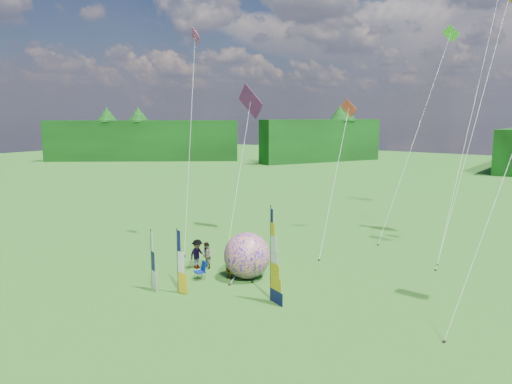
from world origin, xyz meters
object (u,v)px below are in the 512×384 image
Objects in this scene: spectator_b at (207,256)px; camp_chair at (200,271)px; side_banner_far at (151,260)px; spectator_c at (197,254)px; spectator_d at (257,256)px; feather_banner_main at (271,255)px; spectator_a at (230,266)px; side_banner_left at (178,261)px; kite_whale at (474,96)px; bol_inflatable at (247,255)px.

spectator_b reaches higher than camp_chair.
side_banner_far is 4.28m from spectator_c.
feather_banner_main is at bearing -174.69° from spectator_d.
spectator_a is at bearing -96.14° from spectator_c.
kite_whale reaches higher than side_banner_left.
spectator_a is 20.38m from kite_whale.
bol_inflatable reaches higher than spectator_c.
spectator_a is 0.92× the size of spectator_d.
spectator_c is at bearing -130.45° from spectator_b.
spectator_a is (-3.86, 1.40, -1.65)m from feather_banner_main.
spectator_d is at bearing -54.52° from spectator_c.
side_banner_left reaches higher than camp_chair.
kite_whale reaches higher than bol_inflatable.
camp_chair is (-1.47, -3.60, -0.29)m from spectator_d.
side_banner_far is 1.76× the size of spectator_c.
side_banner_far is at bearing -72.10° from spectator_b.
kite_whale is (10.26, 18.40, 9.09)m from side_banner_left.
spectator_b is (-1.55, 4.04, -0.89)m from side_banner_left.
side_banner_left is at bearing -150.11° from spectator_c.
bol_inflatable is 1.78× the size of spectator_a.
feather_banner_main is 4.50× the size of camp_chair.
spectator_a is 1.76m from camp_chair.
feather_banner_main is at bearing 44.08° from side_banner_far.
side_banner_far reaches higher than spectator_d.
spectator_a is 0.07× the size of kite_whale.
bol_inflatable is 1.48× the size of spectator_c.
side_banner_left is 1.63m from side_banner_far.
spectator_d is 0.08× the size of kite_whale.
feather_banner_main is 5.16m from side_banner_left.
feather_banner_main is 4.43m from spectator_a.
feather_banner_main reaches higher than spectator_b.
spectator_d is at bearing 77.77° from spectator_a.
feather_banner_main is 5.53m from camp_chair.
feather_banner_main reaches higher than side_banner_left.
side_banner_far is at bearing -135.94° from feather_banner_main.
side_banner_left reaches higher than side_banner_far.
side_banner_far is 3.09m from camp_chair.
side_banner_left is 4.33m from spectator_c.
spectator_b is at bearing 86.35° from spectator_d.
side_banner_far is 3.02× the size of camp_chair.
feather_banner_main is 2.91× the size of spectator_d.
spectator_d is (-3.72, 3.86, -1.59)m from feather_banner_main.
spectator_b is 2.13m from camp_chair.
side_banner_far is at bearing -131.29° from spectator_a.
bol_inflatable reaches higher than camp_chair.
spectator_b is (-2.42, 0.67, 0.07)m from spectator_a.
bol_inflatable is 1.64× the size of spectator_d.
spectator_d is at bearing -111.19° from kite_whale.
bol_inflatable is 1.90m from spectator_d.
spectator_c is (-2.05, 3.73, -0.80)m from side_banner_left.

